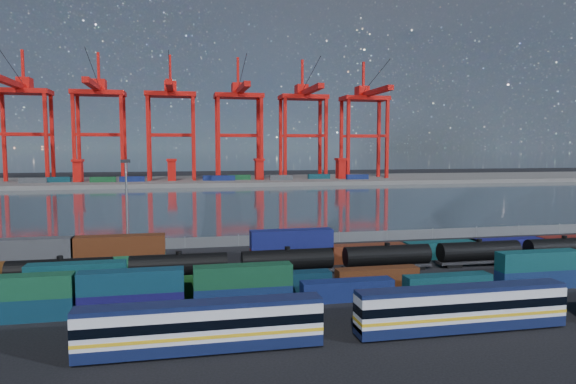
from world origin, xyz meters
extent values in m
plane|color=black|center=(0.00, 0.00, 0.00)|extent=(700.00, 700.00, 0.00)
plane|color=#2E3B43|center=(0.00, 105.00, 0.01)|extent=(700.00, 700.00, 0.00)
cube|color=#514F4C|center=(0.00, 210.00, 1.00)|extent=(700.00, 70.00, 2.00)
cone|color=#1E2630|center=(-200.00, 1600.00, 260.00)|extent=(1100.00, 1100.00, 520.00)
cone|color=#1E2630|center=(200.00, 1600.00, 230.00)|extent=(1040.00, 1040.00, 460.00)
cone|color=#1E2630|center=(600.00, 1600.00, 190.00)|extent=(960.00, 960.00, 380.00)
cone|color=#1E2630|center=(950.00, 1600.00, 150.00)|extent=(840.00, 840.00, 300.00)
cube|color=silver|center=(-18.92, -22.02, 2.57)|extent=(22.20, 2.66, 3.37)
cube|color=#0F1739|center=(-18.92, -22.02, 0.80)|extent=(22.20, 2.72, 1.07)
cube|color=#0F1739|center=(-18.92, -22.02, 4.48)|extent=(22.20, 2.40, 0.44)
cube|color=gold|center=(-18.92, -22.02, 1.86)|extent=(22.22, 2.74, 0.32)
cube|color=black|center=(-18.92, -22.02, 2.93)|extent=(22.22, 2.74, 0.89)
cube|color=black|center=(-26.69, -22.02, 0.31)|extent=(2.66, 1.78, 0.62)
cube|color=black|center=(-11.15, -22.02, 0.31)|extent=(2.66, 1.78, 0.62)
cube|color=silver|center=(7.08, -22.02, 2.57)|extent=(22.20, 2.66, 3.37)
cube|color=#0F1739|center=(7.08, -22.02, 0.80)|extent=(22.20, 2.72, 1.07)
cube|color=#0F1739|center=(7.08, -22.02, 4.48)|extent=(22.20, 2.40, 0.44)
cube|color=gold|center=(7.08, -22.02, 1.86)|extent=(22.22, 2.74, 0.32)
cube|color=black|center=(7.08, -22.02, 2.93)|extent=(22.22, 2.74, 0.89)
cube|color=black|center=(-0.69, -22.02, 0.31)|extent=(2.66, 1.78, 0.62)
cube|color=black|center=(14.85, -22.02, 0.31)|extent=(2.66, 1.78, 0.62)
cube|color=#0D2F44|center=(-37.99, -9.24, 1.24)|extent=(11.48, 2.33, 2.49)
cube|color=#144E30|center=(-37.99, -9.24, 3.73)|extent=(11.48, 2.33, 2.49)
cube|color=#130F4E|center=(-26.13, -9.24, 1.24)|extent=(11.48, 2.33, 2.49)
cube|color=#0E364A|center=(-26.13, -9.24, 3.73)|extent=(11.48, 2.33, 2.49)
cube|color=#0F224E|center=(-13.60, -9.24, 1.24)|extent=(11.48, 2.33, 2.49)
cube|color=#12462A|center=(-13.60, -9.24, 3.73)|extent=(11.48, 2.33, 2.49)
cube|color=navy|center=(-0.80, -9.24, 1.24)|extent=(11.48, 2.33, 2.49)
cube|color=#0D3D47|center=(12.64, -9.24, 1.24)|extent=(11.48, 2.33, 2.49)
cube|color=navy|center=(25.75, -9.24, 1.24)|extent=(11.48, 2.33, 2.49)
cube|color=#0E464B|center=(25.75, -9.24, 3.73)|extent=(11.48, 2.33, 2.49)
cube|color=maroon|center=(-32.98, -3.77, 1.23)|extent=(11.35, 2.31, 2.46)
cube|color=#0D3F47|center=(-32.98, -3.77, 3.69)|extent=(11.35, 2.31, 2.46)
cube|color=#155019|center=(-20.62, -3.77, 1.23)|extent=(11.35, 2.31, 2.46)
cube|color=#0A2638|center=(-7.09, -3.77, 1.23)|extent=(11.35, 2.31, 2.46)
cube|color=#512510|center=(5.26, -3.77, 1.23)|extent=(11.35, 2.31, 2.46)
cube|color=navy|center=(31.22, -3.77, 1.23)|extent=(11.35, 2.31, 2.46)
cube|color=#542D10|center=(-42.47, 10.55, 1.42)|extent=(13.13, 2.67, 2.85)
cube|color=#424347|center=(-42.47, 10.55, 4.27)|extent=(13.13, 2.67, 2.85)
cube|color=#175733|center=(-29.60, 10.55, 1.42)|extent=(13.13, 2.67, 2.85)
cube|color=#542610|center=(-29.60, 10.55, 4.27)|extent=(13.13, 2.67, 2.85)
cube|color=#580D10|center=(-3.49, 10.55, 1.42)|extent=(13.13, 2.67, 2.85)
cube|color=navy|center=(-3.49, 10.55, 4.27)|extent=(13.13, 2.67, 2.85)
cube|color=#622713|center=(8.93, 10.55, 1.42)|extent=(13.13, 2.67, 2.85)
cube|color=#0E4348|center=(22.71, 10.55, 1.42)|extent=(13.13, 2.67, 2.85)
cube|color=navy|center=(34.78, 10.55, 1.42)|extent=(13.13, 2.67, 2.85)
cube|color=maroon|center=(48.31, 10.55, 1.42)|extent=(13.13, 2.67, 2.85)
cylinder|color=black|center=(-36.51, 4.14, 2.36)|extent=(13.36, 2.98, 2.98)
cylinder|color=black|center=(-36.51, 4.14, 4.01)|extent=(0.82, 0.82, 0.51)
cube|color=black|center=(-36.51, 4.14, 0.72)|extent=(13.87, 2.05, 0.41)
cube|color=black|center=(-41.13, 4.14, 0.31)|extent=(2.57, 1.85, 0.62)
cube|color=black|center=(-31.89, 4.14, 0.31)|extent=(2.57, 1.85, 0.62)
cylinder|color=black|center=(-21.01, 4.14, 2.36)|extent=(13.36, 2.98, 2.98)
cylinder|color=black|center=(-21.01, 4.14, 4.01)|extent=(0.82, 0.82, 0.51)
cube|color=black|center=(-21.01, 4.14, 0.72)|extent=(13.87, 2.05, 0.41)
cube|color=black|center=(-25.63, 4.14, 0.31)|extent=(2.57, 1.85, 0.62)
cube|color=black|center=(-16.39, 4.14, 0.31)|extent=(2.57, 1.85, 0.62)
cylinder|color=black|center=(-5.51, 4.14, 2.36)|extent=(13.36, 2.98, 2.98)
cylinder|color=black|center=(-5.51, 4.14, 4.01)|extent=(0.82, 0.82, 0.51)
cube|color=black|center=(-5.51, 4.14, 0.72)|extent=(13.87, 2.05, 0.41)
cube|color=black|center=(-10.13, 4.14, 0.31)|extent=(2.57, 1.85, 0.62)
cube|color=black|center=(-0.89, 4.14, 0.31)|extent=(2.57, 1.85, 0.62)
cylinder|color=black|center=(9.99, 4.14, 2.36)|extent=(13.36, 2.98, 2.98)
cylinder|color=black|center=(9.99, 4.14, 4.01)|extent=(0.82, 0.82, 0.51)
cube|color=black|center=(9.99, 4.14, 0.72)|extent=(13.87, 2.05, 0.41)
cube|color=black|center=(5.37, 4.14, 0.31)|extent=(2.57, 1.85, 0.62)
cube|color=black|center=(14.61, 4.14, 0.31)|extent=(2.57, 1.85, 0.62)
cylinder|color=black|center=(25.49, 4.14, 2.36)|extent=(13.36, 2.98, 2.98)
cylinder|color=black|center=(25.49, 4.14, 4.01)|extent=(0.82, 0.82, 0.51)
cube|color=black|center=(25.49, 4.14, 0.72)|extent=(13.87, 2.05, 0.41)
cube|color=black|center=(20.87, 4.14, 0.31)|extent=(2.57, 1.85, 0.62)
cube|color=black|center=(30.11, 4.14, 0.31)|extent=(2.57, 1.85, 0.62)
cylinder|color=black|center=(40.99, 4.14, 2.36)|extent=(13.36, 2.98, 2.98)
cylinder|color=black|center=(40.99, 4.14, 4.01)|extent=(0.82, 0.82, 0.51)
cube|color=black|center=(40.99, 4.14, 0.72)|extent=(13.87, 2.05, 0.41)
cube|color=black|center=(36.37, 4.14, 0.31)|extent=(2.57, 1.85, 0.62)
cube|color=#595B5E|center=(0.00, 28.00, 1.00)|extent=(160.00, 0.06, 2.00)
cylinder|color=slate|center=(-50.00, 28.00, 1.10)|extent=(0.12, 0.12, 2.20)
cylinder|color=slate|center=(-40.00, 28.00, 1.10)|extent=(0.12, 0.12, 2.20)
cylinder|color=slate|center=(-30.00, 28.00, 1.10)|extent=(0.12, 0.12, 2.20)
cylinder|color=slate|center=(-20.00, 28.00, 1.10)|extent=(0.12, 0.12, 2.20)
cylinder|color=slate|center=(-10.00, 28.00, 1.10)|extent=(0.12, 0.12, 2.20)
cylinder|color=slate|center=(0.00, 28.00, 1.10)|extent=(0.12, 0.12, 2.20)
cylinder|color=slate|center=(10.00, 28.00, 1.10)|extent=(0.12, 0.12, 2.20)
cylinder|color=slate|center=(20.00, 28.00, 1.10)|extent=(0.12, 0.12, 2.20)
cylinder|color=slate|center=(30.00, 28.00, 1.10)|extent=(0.12, 0.12, 2.20)
cylinder|color=slate|center=(40.00, 28.00, 1.10)|extent=(0.12, 0.12, 2.20)
cylinder|color=slate|center=(50.00, 28.00, 1.10)|extent=(0.12, 0.12, 2.20)
cylinder|color=slate|center=(60.00, 28.00, 1.10)|extent=(0.12, 0.12, 2.20)
cylinder|color=slate|center=(-30.00, 26.00, 8.00)|extent=(0.36, 0.36, 16.00)
cube|color=black|center=(-30.00, 26.00, 16.30)|extent=(1.60, 0.40, 0.60)
cube|color=red|center=(-106.22, 211.12, 22.95)|extent=(1.63, 1.63, 45.90)
cube|color=red|center=(-83.78, 198.88, 22.95)|extent=(1.63, 1.63, 45.90)
cube|color=red|center=(-83.78, 211.12, 22.95)|extent=(1.63, 1.63, 45.90)
cube|color=red|center=(-95.00, 198.88, 25.24)|extent=(22.44, 1.43, 1.43)
cube|color=red|center=(-95.00, 211.12, 25.24)|extent=(22.44, 1.43, 1.43)
cube|color=red|center=(-95.00, 205.00, 45.90)|extent=(25.50, 14.28, 2.24)
cube|color=red|center=(-95.00, 192.76, 47.94)|extent=(3.06, 48.96, 2.55)
cube|color=red|center=(-95.00, 209.08, 50.49)|extent=(6.12, 8.16, 5.10)
cube|color=red|center=(-95.00, 207.04, 58.14)|extent=(1.22, 1.22, 16.32)
cylinder|color=black|center=(-95.00, 190.31, 55.08)|extent=(0.24, 41.98, 13.85)
cube|color=red|center=(-71.22, 198.88, 22.95)|extent=(1.63, 1.63, 45.90)
cube|color=red|center=(-71.22, 211.12, 22.95)|extent=(1.63, 1.63, 45.90)
cube|color=red|center=(-48.78, 198.88, 22.95)|extent=(1.63, 1.63, 45.90)
cube|color=red|center=(-48.78, 211.12, 22.95)|extent=(1.63, 1.63, 45.90)
cube|color=red|center=(-60.00, 198.88, 25.24)|extent=(22.44, 1.43, 1.43)
cube|color=red|center=(-60.00, 211.12, 25.24)|extent=(22.44, 1.43, 1.43)
cube|color=red|center=(-60.00, 205.00, 45.90)|extent=(25.50, 14.28, 2.24)
cube|color=red|center=(-60.00, 192.76, 47.94)|extent=(3.06, 48.96, 2.55)
cube|color=red|center=(-60.00, 209.08, 50.49)|extent=(6.12, 8.16, 5.10)
cube|color=red|center=(-60.00, 207.04, 58.14)|extent=(1.22, 1.22, 16.32)
cylinder|color=black|center=(-60.00, 190.31, 55.08)|extent=(0.24, 41.98, 13.85)
cube|color=red|center=(-36.22, 198.88, 22.95)|extent=(1.63, 1.63, 45.90)
cube|color=red|center=(-36.22, 211.12, 22.95)|extent=(1.63, 1.63, 45.90)
cube|color=red|center=(-13.78, 198.88, 22.95)|extent=(1.63, 1.63, 45.90)
cube|color=red|center=(-13.78, 211.12, 22.95)|extent=(1.63, 1.63, 45.90)
cube|color=red|center=(-25.00, 198.88, 25.24)|extent=(22.44, 1.43, 1.43)
cube|color=red|center=(-25.00, 211.12, 25.24)|extent=(22.44, 1.43, 1.43)
cube|color=red|center=(-25.00, 205.00, 45.90)|extent=(25.50, 14.28, 2.24)
cube|color=red|center=(-25.00, 192.76, 47.94)|extent=(3.06, 48.96, 2.55)
cube|color=red|center=(-25.00, 209.08, 50.49)|extent=(6.12, 8.16, 5.10)
cube|color=red|center=(-25.00, 207.04, 58.14)|extent=(1.22, 1.22, 16.32)
cylinder|color=black|center=(-25.00, 190.31, 55.08)|extent=(0.24, 41.98, 13.85)
cube|color=red|center=(-1.22, 198.88, 22.95)|extent=(1.63, 1.63, 45.90)
cube|color=red|center=(-1.22, 211.12, 22.95)|extent=(1.63, 1.63, 45.90)
cube|color=red|center=(21.22, 198.88, 22.95)|extent=(1.63, 1.63, 45.90)
cube|color=red|center=(21.22, 211.12, 22.95)|extent=(1.63, 1.63, 45.90)
cube|color=red|center=(10.00, 198.88, 25.24)|extent=(22.44, 1.43, 1.43)
cube|color=red|center=(10.00, 211.12, 25.24)|extent=(22.44, 1.43, 1.43)
cube|color=red|center=(10.00, 205.00, 45.90)|extent=(25.50, 14.28, 2.24)
cube|color=red|center=(10.00, 192.76, 47.94)|extent=(3.06, 48.96, 2.55)
cube|color=red|center=(10.00, 209.08, 50.49)|extent=(6.12, 8.16, 5.10)
cube|color=red|center=(10.00, 207.04, 58.14)|extent=(1.22, 1.22, 16.32)
cylinder|color=black|center=(10.00, 190.31, 55.08)|extent=(0.24, 41.98, 13.85)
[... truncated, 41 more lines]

